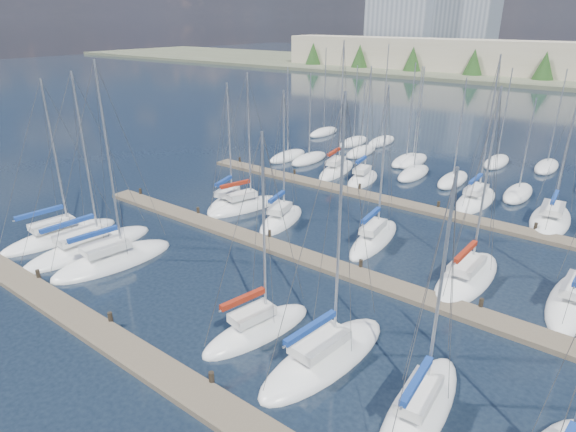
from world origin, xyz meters
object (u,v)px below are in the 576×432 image
Objects in this scene: sailboat_d at (258,330)px; sailboat_o at (363,179)px; sailboat_c at (113,260)px; sailboat_m at (575,300)px; sailboat_l at (467,278)px; sailboat_a at (60,236)px; sailboat_i at (245,206)px; sailboat_q at (550,220)px; sailboat_n at (337,170)px; sailboat_j at (281,220)px; sailboat_k at (374,239)px; sailboat_f at (419,409)px; sailboat_h at (229,202)px; sailboat_e at (325,357)px; sailboat_p at (476,200)px; sailboat_b at (89,248)px.

sailboat_o reaches higher than sailboat_d.
sailboat_c reaches higher than sailboat_m.
sailboat_a is at bearing -153.40° from sailboat_l.
sailboat_c is at bearing -77.01° from sailboat_i.
sailboat_q is 0.85× the size of sailboat_n.
sailboat_d is 0.82× the size of sailboat_c.
sailboat_j is 0.79× the size of sailboat_n.
sailboat_c is (-12.98, -14.24, -0.01)m from sailboat_k.
sailboat_d is 9.39m from sailboat_f.
sailboat_f is 12.95m from sailboat_l.
sailboat_m is 0.85× the size of sailboat_n.
sailboat_m is at bearing -13.46° from sailboat_h.
sailboat_k reaches higher than sailboat_f.
sailboat_p is at bearing 99.42° from sailboat_e.
sailboat_k reaches higher than sailboat_j.
sailboat_c is 1.17× the size of sailboat_m.
sailboat_f is 0.82× the size of sailboat_c.
sailboat_k is at bearing 179.86° from sailboat_m.
sailboat_e is (17.12, -13.05, -0.01)m from sailboat_i.
sailboat_a is at bearing -126.64° from sailboat_h.
sailboat_m is at bearing -39.13° from sailboat_o.
sailboat_o reaches higher than sailboat_m.
sailboat_l is 0.94× the size of sailboat_e.
sailboat_l is (15.61, -14.05, -0.02)m from sailboat_o.
sailboat_m is at bearing -38.51° from sailboat_n.
sailboat_d is at bearing -69.49° from sailboat_j.
sailboat_q is at bearing 47.86° from sailboat_a.
sailboat_d is 0.96× the size of sailboat_m.
sailboat_m is (21.72, -12.79, -0.02)m from sailboat_o.
sailboat_i is 0.87× the size of sailboat_n.
sailboat_l is 1.07× the size of sailboat_m.
sailboat_a is (-6.74, -0.18, -0.00)m from sailboat_c.
sailboat_k is 0.95× the size of sailboat_l.
sailboat_e reaches higher than sailboat_k.
sailboat_c is 27.14m from sailboat_o.
sailboat_f is 0.93× the size of sailboat_i.
sailboat_j is 0.88× the size of sailboat_l.
sailboat_d is 28.01m from sailboat_o.
sailboat_b reaches higher than sailboat_j.
sailboat_h is 0.92× the size of sailboat_i.
sailboat_c is 0.99× the size of sailboat_n.
sailboat_j is (-0.10, -13.77, -0.01)m from sailboat_o.
sailboat_p is at bearing 107.02° from sailboat_l.
sailboat_p reaches higher than sailboat_m.
sailboat_c is 1.03× the size of sailboat_e.
sailboat_a reaches higher than sailboat_h.
sailboat_h is 22.97m from sailboat_e.
sailboat_a reaches higher than sailboat_o.
sailboat_j is (-18.06, -13.86, 0.02)m from sailboat_q.
sailboat_k is 1.08× the size of sailboat_j.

